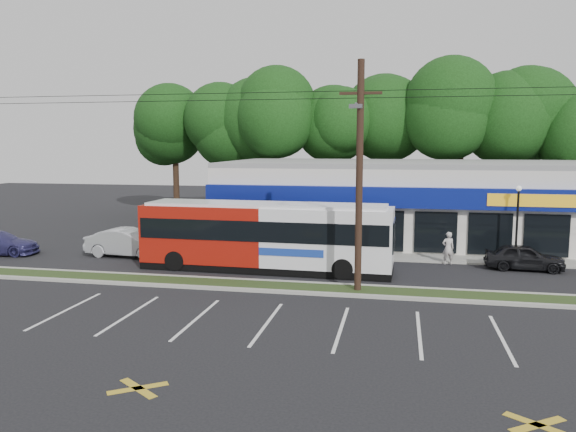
{
  "coord_description": "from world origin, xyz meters",
  "views": [
    {
      "loc": [
        4.73,
        -23.18,
        6.47
      ],
      "look_at": [
        -0.93,
        5.0,
        2.78
      ],
      "focal_mm": 35.0,
      "sensor_mm": 36.0,
      "label": 1
    }
  ],
  "objects_px": {
    "utility_pole": "(355,169)",
    "metrobus": "(266,235)",
    "pedestrian_a": "(448,248)",
    "car_silver": "(128,243)",
    "lamp_post": "(517,215)",
    "car_dark": "(524,257)",
    "pedestrian_b": "(372,242)"
  },
  "relations": [
    {
      "from": "utility_pole",
      "to": "metrobus",
      "type": "xyz_separation_m",
      "value": [
        -4.81,
        3.57,
        -3.57
      ]
    },
    {
      "from": "utility_pole",
      "to": "pedestrian_a",
      "type": "xyz_separation_m",
      "value": [
        4.52,
        6.85,
        -4.52
      ]
    },
    {
      "from": "car_silver",
      "to": "metrobus",
      "type": "bearing_deg",
      "value": -97.92
    },
    {
      "from": "lamp_post",
      "to": "car_dark",
      "type": "bearing_deg",
      "value": -86.06
    },
    {
      "from": "lamp_post",
      "to": "car_silver",
      "type": "height_order",
      "value": "lamp_post"
    },
    {
      "from": "pedestrian_a",
      "to": "pedestrian_b",
      "type": "relative_size",
      "value": 0.93
    },
    {
      "from": "lamp_post",
      "to": "metrobus",
      "type": "xyz_separation_m",
      "value": [
        -12.98,
        -4.3,
        -0.83
      ]
    },
    {
      "from": "lamp_post",
      "to": "car_dark",
      "type": "xyz_separation_m",
      "value": [
        0.11,
        -1.66,
        -2.0
      ]
    },
    {
      "from": "car_silver",
      "to": "utility_pole",
      "type": "bearing_deg",
      "value": -107.92
    },
    {
      "from": "utility_pole",
      "to": "metrobus",
      "type": "relative_size",
      "value": 3.84
    },
    {
      "from": "utility_pole",
      "to": "lamp_post",
      "type": "relative_size",
      "value": 11.76
    },
    {
      "from": "car_silver",
      "to": "pedestrian_a",
      "type": "distance_m",
      "value": 18.01
    },
    {
      "from": "car_dark",
      "to": "pedestrian_a",
      "type": "relative_size",
      "value": 2.21
    },
    {
      "from": "utility_pole",
      "to": "pedestrian_a",
      "type": "relative_size",
      "value": 28.1
    },
    {
      "from": "utility_pole",
      "to": "car_dark",
      "type": "height_order",
      "value": "utility_pole"
    },
    {
      "from": "metrobus",
      "to": "pedestrian_b",
      "type": "xyz_separation_m",
      "value": [
        5.24,
        4.0,
        -0.88
      ]
    },
    {
      "from": "pedestrian_b",
      "to": "car_dark",
      "type": "bearing_deg",
      "value": -177.99
    },
    {
      "from": "pedestrian_b",
      "to": "car_silver",
      "type": "bearing_deg",
      "value": 20.83
    },
    {
      "from": "car_dark",
      "to": "car_silver",
      "type": "xyz_separation_m",
      "value": [
        -21.71,
        -0.84,
        0.14
      ]
    },
    {
      "from": "lamp_post",
      "to": "car_silver",
      "type": "xyz_separation_m",
      "value": [
        -21.6,
        -2.5,
        -1.86
      ]
    },
    {
      "from": "lamp_post",
      "to": "pedestrian_a",
      "type": "height_order",
      "value": "lamp_post"
    },
    {
      "from": "pedestrian_b",
      "to": "utility_pole",
      "type": "bearing_deg",
      "value": 98.58
    },
    {
      "from": "metrobus",
      "to": "pedestrian_b",
      "type": "distance_m",
      "value": 6.65
    },
    {
      "from": "car_silver",
      "to": "pedestrian_b",
      "type": "bearing_deg",
      "value": -77.09
    },
    {
      "from": "car_dark",
      "to": "pedestrian_b",
      "type": "relative_size",
      "value": 2.05
    },
    {
      "from": "car_dark",
      "to": "pedestrian_a",
      "type": "xyz_separation_m",
      "value": [
        -3.76,
        0.63,
        0.22
      ]
    },
    {
      "from": "car_silver",
      "to": "pedestrian_a",
      "type": "bearing_deg",
      "value": -81.41
    },
    {
      "from": "car_silver",
      "to": "pedestrian_a",
      "type": "xyz_separation_m",
      "value": [
        17.95,
        1.47,
        0.08
      ]
    },
    {
      "from": "metrobus",
      "to": "pedestrian_b",
      "type": "bearing_deg",
      "value": 38.78
    },
    {
      "from": "pedestrian_b",
      "to": "pedestrian_a",
      "type": "bearing_deg",
      "value": -178.23
    },
    {
      "from": "metrobus",
      "to": "pedestrian_a",
      "type": "xyz_separation_m",
      "value": [
        9.33,
        3.28,
        -0.96
      ]
    },
    {
      "from": "car_silver",
      "to": "car_dark",
      "type": "bearing_deg",
      "value": -83.89
    }
  ]
}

